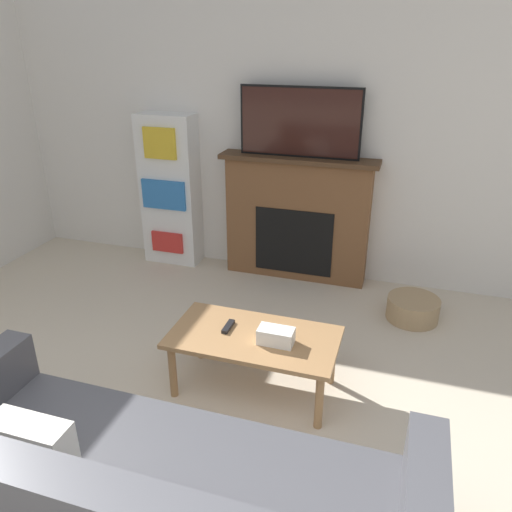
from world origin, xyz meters
TOP-DOWN VIEW (x-y plane):
  - wall_back at (0.00, 3.79)m, footprint 6.68×0.06m
  - fireplace at (0.02, 3.65)m, footprint 1.42×0.28m
  - tv at (0.02, 3.63)m, footprint 1.06×0.03m
  - coffee_table at (0.16, 1.91)m, footprint 1.07×0.56m
  - tissue_box at (0.31, 1.87)m, footprint 0.22×0.12m
  - remote_control at (-0.02, 1.94)m, footprint 0.04×0.15m
  - bookshelf at (-1.26, 3.62)m, footprint 0.55×0.29m
  - storage_basket at (1.13, 3.14)m, footprint 0.42×0.42m

SIDE VIEW (x-z plane):
  - storage_basket at x=1.13m, z-range 0.00..0.19m
  - coffee_table at x=0.16m, z-range 0.16..0.57m
  - remote_control at x=-0.02m, z-range 0.42..0.44m
  - tissue_box at x=0.31m, z-range 0.42..0.52m
  - fireplace at x=0.02m, z-range 0.00..1.17m
  - bookshelf at x=-1.26m, z-range 0.00..1.48m
  - wall_back at x=0.00m, z-range 0.00..2.70m
  - tv at x=0.02m, z-range 1.16..1.76m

